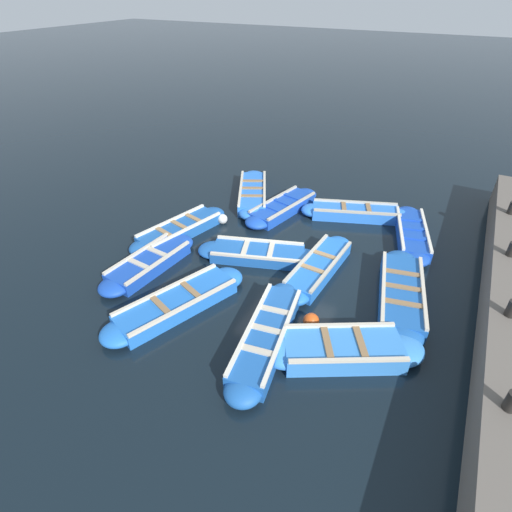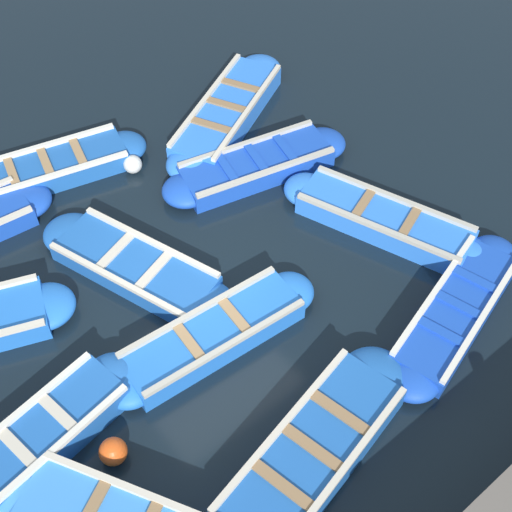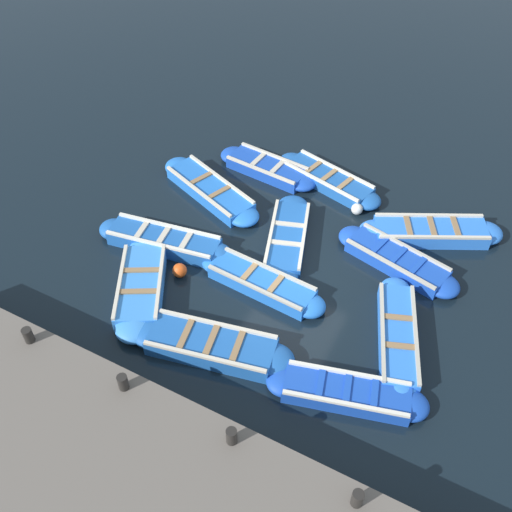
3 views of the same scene
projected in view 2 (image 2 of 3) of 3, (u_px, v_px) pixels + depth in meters
The scene contains 12 objects.
ground_plane at pixel (196, 286), 10.53m from camera, with size 120.00×120.00×0.00m, color black.
boat_bow_out at pixel (311, 455), 8.66m from camera, with size 1.64×3.79×0.45m.
boat_drifting at pixel (48, 170), 11.85m from camera, with size 1.59×3.51×0.39m.
boat_tucked at pixel (135, 267), 10.57m from camera, with size 3.47×1.89×0.35m.
boat_near_quay at pixel (256, 166), 11.90m from camera, with size 1.52×3.43×0.40m.
boat_outer_left at pixel (227, 114), 12.73m from camera, with size 2.41×3.68×0.43m.
boat_mid_row at pixel (384, 221), 11.11m from camera, with size 3.51×1.90×0.42m.
boat_inner_gap at pixel (456, 312), 10.03m from camera, with size 1.59×3.40×0.40m.
boat_broadside at pixel (213, 336), 9.77m from camera, with size 0.97×3.38×0.41m.
boat_far_corner at pixel (22, 455), 8.65m from camera, with size 1.30×3.68×0.45m.
buoy_orange_near at pixel (133, 164), 11.95m from camera, with size 0.32×0.32×0.32m, color silver.
buoy_yellow_far at pixel (113, 452), 8.71m from camera, with size 0.35×0.35×0.35m, color #E05119.
Camera 2 is at (5.45, -3.32, 8.43)m, focal length 50.00 mm.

